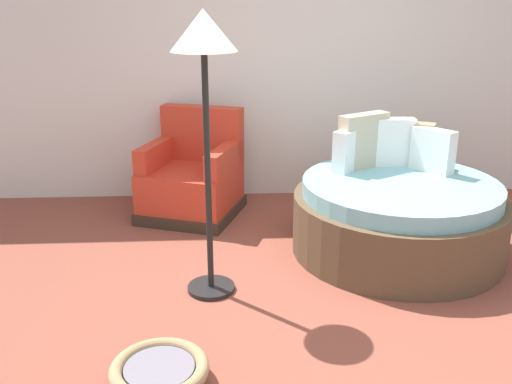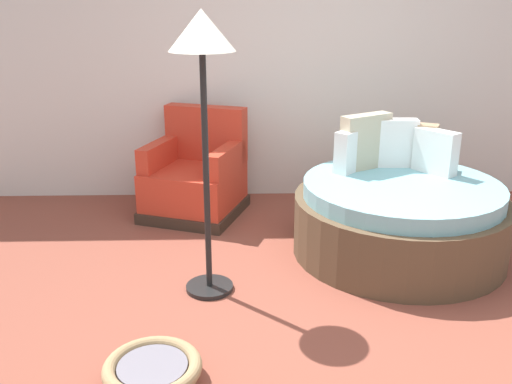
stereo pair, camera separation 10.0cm
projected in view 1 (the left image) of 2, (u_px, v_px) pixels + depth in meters
name	position (u px, v px, depth m)	size (l,w,h in m)	color
ground_plane	(339.00, 327.00, 3.38)	(8.00, 8.00, 0.02)	brown
back_wall	(295.00, 60.00, 5.27)	(8.00, 0.12, 2.63)	silver
round_daybed	(397.00, 213.00, 4.29)	(1.61, 1.61, 1.01)	brown
red_armchair	(193.00, 179.00, 5.02)	(1.02, 1.02, 0.94)	#38281E
pet_basket	(160.00, 373.00, 2.83)	(0.51, 0.51, 0.13)	#9E7F56
floor_lamp	(204.00, 60.00, 3.28)	(0.40, 0.40, 1.82)	black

